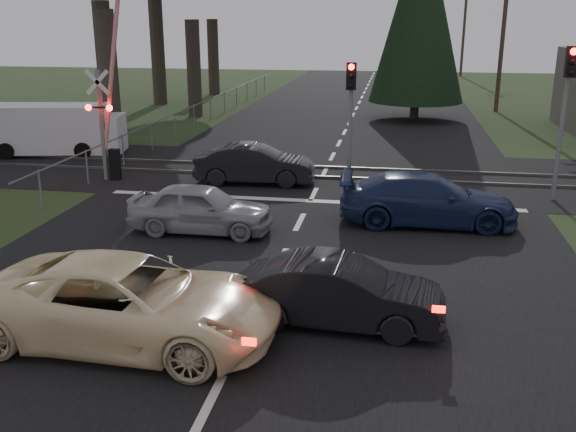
% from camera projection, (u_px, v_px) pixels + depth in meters
% --- Properties ---
extents(ground, '(120.00, 120.00, 0.00)m').
position_uv_depth(ground, '(253.00, 316.00, 12.31)').
color(ground, '#283819').
rests_on(ground, ground).
extents(road, '(14.00, 100.00, 0.01)m').
position_uv_depth(road, '(317.00, 187.00, 21.73)').
color(road, black).
rests_on(road, ground).
extents(rail_corridor, '(120.00, 8.00, 0.01)m').
position_uv_depth(rail_corridor, '(324.00, 173.00, 23.61)').
color(rail_corridor, black).
rests_on(rail_corridor, ground).
extents(stop_line, '(13.00, 0.35, 0.00)m').
position_uv_depth(stop_line, '(310.00, 201.00, 20.03)').
color(stop_line, silver).
rests_on(stop_line, ground).
extents(rail_near, '(120.00, 0.12, 0.10)m').
position_uv_depth(rail_near, '(322.00, 177.00, 22.85)').
color(rail_near, '#59544C').
rests_on(rail_near, ground).
extents(rail_far, '(120.00, 0.12, 0.10)m').
position_uv_depth(rail_far, '(326.00, 167.00, 24.35)').
color(rail_far, '#59544C').
rests_on(rail_far, ground).
extents(crossing_signal, '(1.62, 0.38, 6.96)m').
position_uv_depth(crossing_signal, '(108.00, 122.00, 22.08)').
color(crossing_signal, slate).
rests_on(crossing_signal, ground).
extents(traffic_signal_right, '(0.68, 0.48, 4.70)m').
position_uv_depth(traffic_signal_right, '(568.00, 94.00, 19.05)').
color(traffic_signal_right, slate).
rests_on(traffic_signal_right, ground).
extents(traffic_signal_center, '(0.32, 0.48, 4.10)m').
position_uv_depth(traffic_signal_center, '(351.00, 102.00, 21.38)').
color(traffic_signal_center, slate).
rests_on(traffic_signal_center, ground).
extents(utility_pole_mid, '(1.80, 0.26, 9.00)m').
position_uv_depth(utility_pole_mid, '(503.00, 31.00, 37.81)').
color(utility_pole_mid, '#4C3D2D').
rests_on(utility_pole_mid, ground).
extents(utility_pole_far, '(1.80, 0.26, 9.00)m').
position_uv_depth(utility_pole_far, '(464.00, 26.00, 61.35)').
color(utility_pole_far, '#4C3D2D').
rests_on(utility_pole_far, ground).
extents(conifer_tree, '(5.20, 5.20, 11.00)m').
position_uv_depth(conifer_tree, '(420.00, 8.00, 34.47)').
color(conifer_tree, '#473D33').
rests_on(conifer_tree, ground).
extents(fence_left, '(0.10, 36.00, 1.20)m').
position_uv_depth(fence_left, '(203.00, 123.00, 34.75)').
color(fence_left, slate).
rests_on(fence_left, ground).
extents(cream_coupe, '(5.45, 2.69, 1.49)m').
position_uv_depth(cream_coupe, '(128.00, 302.00, 11.18)').
color(cream_coupe, beige).
rests_on(cream_coupe, ground).
extents(dark_hatchback, '(3.90, 1.55, 1.26)m').
position_uv_depth(dark_hatchback, '(340.00, 293.00, 11.81)').
color(dark_hatchback, black).
rests_on(dark_hatchback, ground).
extents(silver_car, '(3.83, 1.55, 1.30)m').
position_uv_depth(silver_car, '(201.00, 208.00, 16.98)').
color(silver_car, '#95969C').
rests_on(silver_car, ground).
extents(blue_sedan, '(4.91, 2.16, 1.40)m').
position_uv_depth(blue_sedan, '(428.00, 199.00, 17.64)').
color(blue_sedan, '#19254D').
rests_on(blue_sedan, ground).
extents(dark_car_far, '(4.14, 1.64, 1.34)m').
position_uv_depth(dark_car_far, '(255.00, 164.00, 22.00)').
color(dark_car_far, black).
rests_on(dark_car_far, ground).
extents(white_van, '(5.54, 2.87, 2.06)m').
position_uv_depth(white_van, '(60.00, 130.00, 26.58)').
color(white_van, white).
rests_on(white_van, ground).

